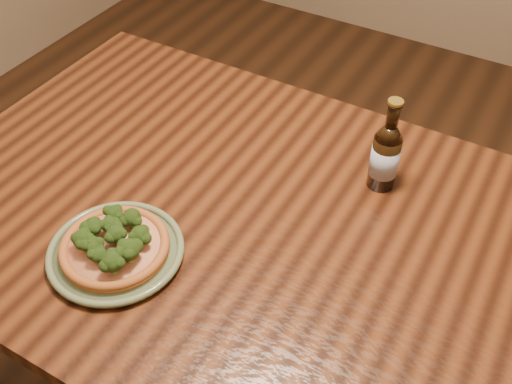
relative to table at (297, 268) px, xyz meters
The scene contains 4 objects.
table is the anchor object (origin of this frame).
plate 0.36m from the table, 142.91° to the right, with size 0.25×0.25×0.02m.
pizza 0.37m from the table, 142.66° to the right, with size 0.20×0.20×0.07m.
beer_bottle 0.29m from the table, 70.52° to the left, with size 0.06×0.06×0.21m.
Camera 1 is at (0.31, -0.60, 1.61)m, focal length 42.00 mm.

